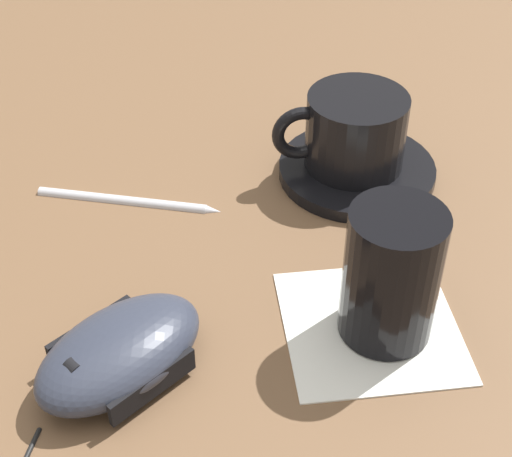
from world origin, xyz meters
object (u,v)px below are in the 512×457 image
Objects in this scene: saucer at (357,170)px; coffee_cup at (353,131)px; computer_mouse at (120,352)px; drinking_glass at (391,275)px; pen at (127,197)px.

coffee_cup is (-0.00, 0.00, 0.04)m from saucer.
coffee_cup reaches higher than computer_mouse.
computer_mouse is (-0.22, -0.15, 0.01)m from saucer.
saucer is 1.38× the size of drinking_glass.
pen is at bearing 127.71° from drinking_glass.
saucer is at bearing 74.21° from drinking_glass.
drinking_glass reaches higher than saucer.
coffee_cup is 0.82× the size of computer_mouse.
coffee_cup is 0.79× the size of pen.
pen is at bearing 80.08° from computer_mouse.
drinking_glass is (-0.05, -0.17, 0.04)m from saucer.
saucer reaches higher than pen.
coffee_cup is 0.27m from computer_mouse.
saucer is 0.97× the size of computer_mouse.
pen is (0.03, 0.17, -0.01)m from computer_mouse.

